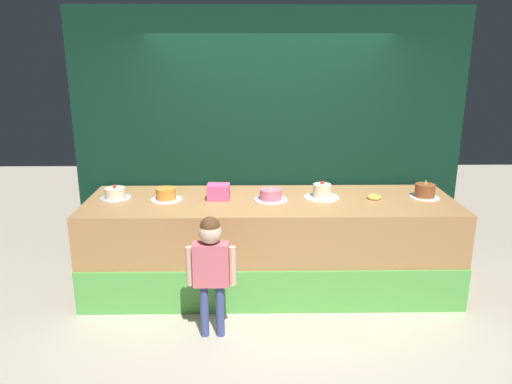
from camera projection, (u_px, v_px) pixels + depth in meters
name	position (u px, v px, depth m)	size (l,w,h in m)	color
ground_plane	(272.00, 312.00, 4.64)	(12.00, 12.00, 0.00)	#BCB29E
stage_platform	(270.00, 244.00, 5.02)	(3.60, 1.09, 0.93)	#B27F4C
curtain_backdrop	(268.00, 142.00, 5.38)	(4.13, 0.08, 2.78)	black
child_figure	(211.00, 261.00, 4.09)	(0.41, 0.19, 1.07)	#3F4C8C
pink_box	(218.00, 192.00, 4.90)	(0.21, 0.18, 0.15)	#E75690
donut	(374.00, 197.00, 4.92)	(0.13, 0.13, 0.04)	#F2BF4C
cake_far_left	(115.00, 194.00, 4.93)	(0.30, 0.30, 0.14)	silver
cake_left	(166.00, 195.00, 4.88)	(0.31, 0.31, 0.12)	silver
cake_center	(271.00, 195.00, 4.88)	(0.33, 0.33, 0.15)	silver
cake_right	(322.00, 192.00, 4.95)	(0.35, 0.35, 0.17)	white
cake_far_right	(425.00, 191.00, 4.96)	(0.29, 0.29, 0.19)	white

